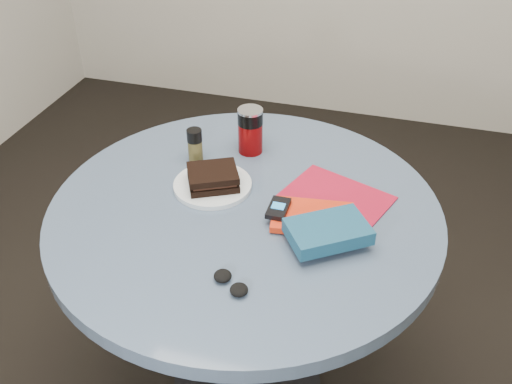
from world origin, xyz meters
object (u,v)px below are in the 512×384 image
(mp3_player, at_px, (278,208))
(novel, at_px, (328,231))
(plate, at_px, (213,185))
(sandwich, at_px, (213,177))
(magazine, at_px, (336,198))
(headphones, at_px, (231,283))
(red_book, at_px, (313,217))
(table, at_px, (245,254))
(pepper_grinder, at_px, (195,145))
(soda_can, at_px, (250,131))

(mp3_player, bearing_deg, novel, -26.43)
(plate, height_order, sandwich, sandwich)
(plate, distance_m, mp3_player, 0.21)
(magazine, bearing_deg, headphones, -93.14)
(magazine, height_order, red_book, red_book)
(plate, xyz_separation_m, novel, (0.33, -0.14, 0.03))
(novel, relative_size, headphones, 1.81)
(sandwich, xyz_separation_m, novel, (0.33, -0.14, 0.00))
(mp3_player, bearing_deg, magazine, 42.63)
(table, relative_size, red_book, 5.11)
(novel, bearing_deg, headphones, -166.35)
(novel, height_order, mp3_player, novel)
(sandwich, bearing_deg, pepper_grinder, 128.62)
(pepper_grinder, distance_m, mp3_player, 0.35)
(table, distance_m, magazine, 0.29)
(pepper_grinder, bearing_deg, mp3_player, -33.17)
(pepper_grinder, bearing_deg, sandwich, -51.38)
(magazine, relative_size, novel, 1.42)
(plate, distance_m, novel, 0.36)
(plate, height_order, magazine, plate)
(plate, xyz_separation_m, mp3_player, (0.20, -0.08, 0.02))
(soda_can, bearing_deg, pepper_grinder, -146.64)
(novel, height_order, headphones, novel)
(soda_can, height_order, mp3_player, soda_can)
(soda_can, xyz_separation_m, novel, (0.29, -0.35, -0.03))
(table, relative_size, plate, 4.81)
(table, bearing_deg, headphones, -78.96)
(table, xyz_separation_m, headphones, (0.05, -0.28, 0.17))
(table, bearing_deg, red_book, -4.27)
(pepper_grinder, bearing_deg, plate, -51.33)
(headphones, bearing_deg, plate, 115.61)
(mp3_player, distance_m, headphones, 0.26)
(pepper_grinder, height_order, red_book, pepper_grinder)
(red_book, bearing_deg, soda_can, 124.00)
(sandwich, distance_m, pepper_grinder, 0.15)
(table, bearing_deg, novel, -21.03)
(red_book, distance_m, mp3_player, 0.09)
(soda_can, relative_size, mp3_player, 1.64)
(soda_can, relative_size, novel, 0.74)
(soda_can, bearing_deg, novel, -50.12)
(sandwich, xyz_separation_m, magazine, (0.32, 0.04, -0.03))
(plate, xyz_separation_m, sandwich, (0.00, -0.01, 0.03))
(soda_can, bearing_deg, headphones, -77.83)
(plate, distance_m, sandwich, 0.03)
(sandwich, xyz_separation_m, mp3_player, (0.19, -0.07, -0.01))
(table, relative_size, sandwich, 6.16)
(red_book, relative_size, headphones, 1.94)
(red_book, height_order, mp3_player, mp3_player)
(sandwich, relative_size, novel, 0.89)
(sandwich, bearing_deg, plate, 127.62)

